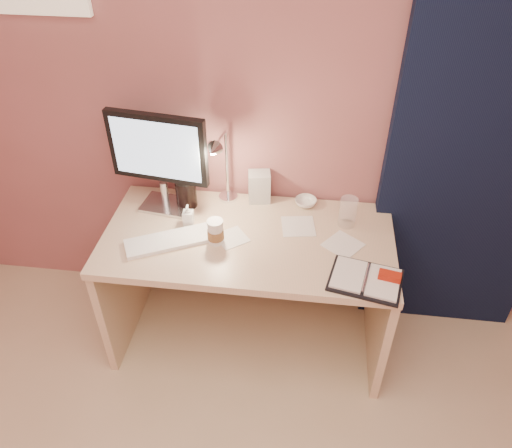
# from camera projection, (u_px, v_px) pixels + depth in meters

# --- Properties ---
(room) EXTENTS (3.50, 3.50, 3.50)m
(room) POSITION_uv_depth(u_px,v_px,m) (461.00, 142.00, 2.29)
(room) COLOR #C6B28E
(room) RESTS_ON ground
(desk) EXTENTS (1.40, 0.70, 0.73)m
(desk) POSITION_uv_depth(u_px,v_px,m) (250.00, 261.00, 2.60)
(desk) COLOR tan
(desk) RESTS_ON ground
(monitor) EXTENTS (0.49, 0.21, 0.52)m
(monitor) POSITION_uv_depth(u_px,v_px,m) (159.00, 154.00, 2.39)
(monitor) COLOR silver
(monitor) RESTS_ON desk
(keyboard) EXTENTS (0.47, 0.32, 0.02)m
(keyboard) POSITION_uv_depth(u_px,v_px,m) (174.00, 240.00, 2.37)
(keyboard) COLOR silver
(keyboard) RESTS_ON desk
(planner) EXTENTS (0.35, 0.29, 0.05)m
(planner) POSITION_uv_depth(u_px,v_px,m) (368.00, 279.00, 2.15)
(planner) COLOR black
(planner) RESTS_ON desk
(paper_a) EXTENTS (0.18, 0.18, 0.00)m
(paper_a) POSITION_uv_depth(u_px,v_px,m) (298.00, 226.00, 2.46)
(paper_a) COLOR silver
(paper_a) RESTS_ON desk
(paper_b) EXTENTS (0.22, 0.22, 0.00)m
(paper_b) POSITION_uv_depth(u_px,v_px,m) (343.00, 245.00, 2.35)
(paper_b) COLOR silver
(paper_b) RESTS_ON desk
(paper_c) EXTENTS (0.19, 0.19, 0.00)m
(paper_c) POSITION_uv_depth(u_px,v_px,m) (232.00, 238.00, 2.39)
(paper_c) COLOR silver
(paper_c) RESTS_ON desk
(coffee_cup) EXTENTS (0.08, 0.08, 0.13)m
(coffee_cup) POSITION_uv_depth(u_px,v_px,m) (216.00, 232.00, 2.33)
(coffee_cup) COLOR silver
(coffee_cup) RESTS_ON desk
(clear_cup) EXTENTS (0.09, 0.09, 0.15)m
(clear_cup) POSITION_uv_depth(u_px,v_px,m) (348.00, 212.00, 2.43)
(clear_cup) COLOR white
(clear_cup) RESTS_ON desk
(bowl) EXTENTS (0.14, 0.14, 0.04)m
(bowl) POSITION_uv_depth(u_px,v_px,m) (306.00, 202.00, 2.59)
(bowl) COLOR silver
(bowl) RESTS_ON desk
(lotion_bottle) EXTENTS (0.05, 0.05, 0.11)m
(lotion_bottle) POSITION_uv_depth(u_px,v_px,m) (188.00, 215.00, 2.44)
(lotion_bottle) COLOR silver
(lotion_bottle) RESTS_ON desk
(dark_jar) EXTENTS (0.11, 0.11, 0.15)m
(dark_jar) POSITION_uv_depth(u_px,v_px,m) (186.00, 193.00, 2.55)
(dark_jar) COLOR black
(dark_jar) RESTS_ON desk
(product_box) EXTENTS (0.12, 0.11, 0.17)m
(product_box) POSITION_uv_depth(u_px,v_px,m) (259.00, 187.00, 2.58)
(product_box) COLOR beige
(product_box) RESTS_ON desk
(desk_lamp) EXTENTS (0.12, 0.26, 0.42)m
(desk_lamp) POSITION_uv_depth(u_px,v_px,m) (226.00, 166.00, 2.40)
(desk_lamp) COLOR silver
(desk_lamp) RESTS_ON desk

